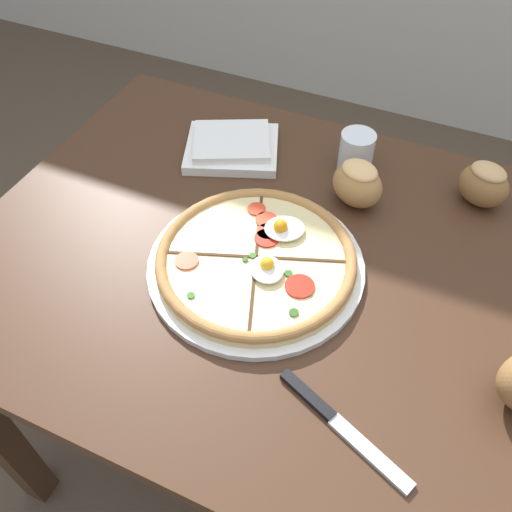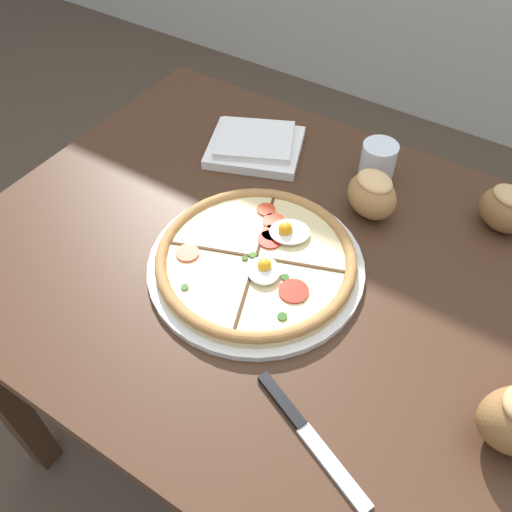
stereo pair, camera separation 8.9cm
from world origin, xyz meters
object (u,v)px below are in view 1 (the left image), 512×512
bread_piece_near (358,183)px  water_glass (356,154)px  dining_table (308,308)px  knife_main (341,426)px  pizza (256,260)px  napkin_folded (232,146)px  bread_piece_far (484,184)px

bread_piece_near → water_glass: bearing=108.0°
water_glass → dining_table: bearing=-86.6°
dining_table → knife_main: (0.13, -0.25, 0.12)m
dining_table → bread_piece_near: size_ratio=10.20×
dining_table → pizza: size_ratio=3.32×
bread_piece_near → water_glass: bread_piece_near is taller
napkin_folded → knife_main: bearing=-50.5°
dining_table → bread_piece_far: bread_piece_far is taller
pizza → bread_piece_near: size_ratio=3.07×
pizza → water_glass: bearing=77.4°
pizza → napkin_folded: 0.32m
dining_table → napkin_folded: (-0.26, 0.23, 0.13)m
napkin_folded → pizza: bearing=-56.8°
pizza → napkin_folded: size_ratio=1.58×
bread_piece_far → water_glass: (-0.24, 0.00, -0.01)m
dining_table → water_glass: 0.32m
bread_piece_near → water_glass: 0.10m
dining_table → napkin_folded: napkin_folded is taller
pizza → knife_main: size_ratio=1.71×
dining_table → knife_main: 0.31m
napkin_folded → bread_piece_near: 0.28m
water_glass → bread_piece_far: bearing=-0.0°
pizza → bread_piece_near: bread_piece_near is taller
bread_piece_far → napkin_folded: bearing=-173.7°
knife_main → bread_piece_far: bearing=102.4°
bread_piece_far → dining_table: bearing=-128.8°
dining_table → water_glass: bearing=93.4°
bread_piece_near → knife_main: bearing=-75.1°
napkin_folded → bread_piece_far: size_ratio=2.04×
dining_table → bread_piece_near: 0.25m
dining_table → bread_piece_near: bread_piece_near is taller
knife_main → water_glass: size_ratio=2.65×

